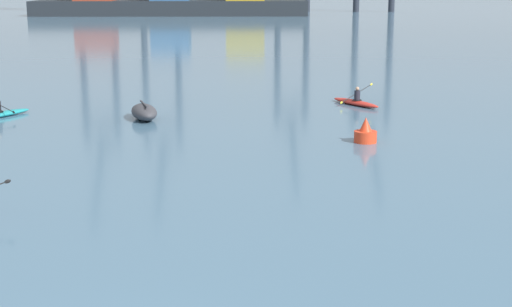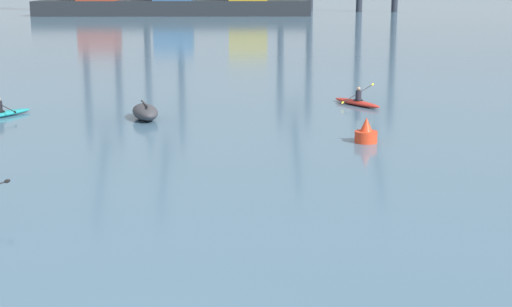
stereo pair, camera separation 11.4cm
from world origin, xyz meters
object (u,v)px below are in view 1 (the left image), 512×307
at_px(capsized_dinghy, 144,112).
at_px(kayak_red, 356,102).
at_px(channel_buoy, 365,133).
at_px(kayak_teal, 0,113).
at_px(container_barge, 172,1).

bearing_deg(capsized_dinghy, kayak_red, 20.27).
distance_m(channel_buoy, kayak_red, 9.03).
xyz_separation_m(capsized_dinghy, kayak_teal, (-6.81, 0.77, -0.18)).
distance_m(container_barge, channel_buoy, 106.93).
bearing_deg(channel_buoy, container_barge, 98.88).
bearing_deg(kayak_teal, channel_buoy, -20.19).
height_order(kayak_teal, kayak_red, kayak_red).
height_order(container_barge, capsized_dinghy, container_barge).
relative_size(capsized_dinghy, kayak_teal, 0.89).
relative_size(container_barge, channel_buoy, 47.20).
relative_size(channel_buoy, kayak_red, 0.31).
height_order(channel_buoy, kayak_teal, channel_buoy).
distance_m(capsized_dinghy, kayak_red, 11.00).
distance_m(channel_buoy, kayak_teal, 17.20).
xyz_separation_m(capsized_dinghy, channel_buoy, (9.33, -5.17, 0.01)).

